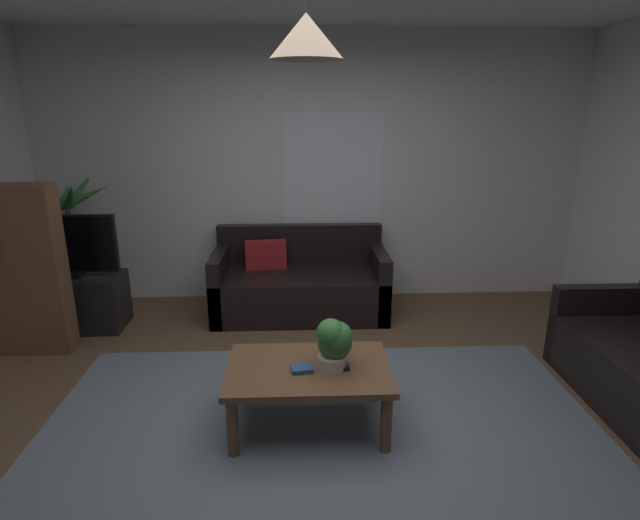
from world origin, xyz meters
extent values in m
cube|color=brown|center=(0.00, 0.00, -0.01)|extent=(5.51, 4.88, 0.02)
cube|color=slate|center=(0.00, -0.20, 0.00)|extent=(3.58, 2.68, 0.01)
cube|color=silver|center=(0.00, 2.47, 1.34)|extent=(5.63, 0.06, 2.68)
cube|color=white|center=(0.22, 2.44, 1.32)|extent=(1.00, 0.01, 1.17)
cube|color=black|center=(-0.13, 1.94, 0.21)|extent=(1.66, 0.81, 0.42)
cube|color=black|center=(-0.13, 2.28, 0.62)|extent=(1.66, 0.12, 0.40)
cube|color=black|center=(-0.90, 1.94, 0.32)|extent=(0.12, 0.81, 0.64)
cube|color=black|center=(0.64, 1.94, 0.32)|extent=(0.12, 0.81, 0.64)
cube|color=maroon|center=(-0.46, 2.10, 0.56)|extent=(0.41, 0.17, 0.28)
cube|color=black|center=(2.25, 0.86, 0.32)|extent=(0.81, 0.12, 0.64)
cube|color=brown|center=(-0.08, 0.09, 0.40)|extent=(1.02, 0.67, 0.04)
cylinder|color=brown|center=(-0.53, -0.18, 0.19)|extent=(0.07, 0.07, 0.38)
cylinder|color=brown|center=(0.37, -0.18, 0.19)|extent=(0.07, 0.07, 0.38)
cylinder|color=brown|center=(-0.53, 0.37, 0.19)|extent=(0.07, 0.07, 0.38)
cylinder|color=brown|center=(0.37, 0.37, 0.19)|extent=(0.07, 0.07, 0.38)
cube|color=#2D4C8C|center=(-0.12, 0.04, 0.43)|extent=(0.14, 0.12, 0.03)
cube|color=black|center=(0.14, 0.10, 0.43)|extent=(0.07, 0.16, 0.02)
cylinder|color=beige|center=(0.07, 0.08, 0.46)|extent=(0.18, 0.18, 0.08)
sphere|color=#3D7F3D|center=(0.08, 0.11, 0.57)|extent=(0.21, 0.21, 0.21)
sphere|color=#3D7F3D|center=(0.09, 0.07, 0.63)|extent=(0.20, 0.20, 0.20)
sphere|color=#3D7F3D|center=(0.05, 0.06, 0.66)|extent=(0.17, 0.17, 0.17)
cube|color=black|center=(-2.20, 1.69, 0.25)|extent=(0.90, 0.44, 0.50)
cube|color=black|center=(-2.20, 1.67, 0.81)|extent=(0.92, 0.05, 0.52)
cube|color=black|center=(-2.20, 1.64, 0.81)|extent=(0.88, 0.00, 0.48)
cube|color=black|center=(-2.20, 1.67, 0.52)|extent=(0.24, 0.16, 0.04)
cylinder|color=#4C4C51|center=(-2.34, 2.14, 0.15)|extent=(0.32, 0.32, 0.30)
cylinder|color=brown|center=(-2.34, 2.14, 0.69)|extent=(0.05, 0.05, 0.77)
cone|color=#2D6B33|center=(-2.15, 2.17, 1.15)|extent=(0.43, 0.17, 0.26)
cone|color=#2D6B33|center=(-2.26, 2.32, 1.19)|extent=(0.23, 0.43, 0.36)
cone|color=#2D6B33|center=(-2.40, 2.30, 1.15)|extent=(0.19, 0.37, 0.27)
cone|color=#2D6B33|center=(-2.53, 2.10, 1.13)|extent=(0.43, 0.20, 0.22)
cone|color=#2D6B33|center=(-2.48, 1.95, 1.19)|extent=(0.34, 0.48, 0.39)
cone|color=#2D6B33|center=(-2.25, 2.03, 1.18)|extent=(0.27, 0.30, 0.33)
cube|color=brown|center=(-2.38, 1.24, 0.70)|extent=(0.70, 0.22, 1.40)
cone|color=tan|center=(-0.08, 0.09, 2.32)|extent=(0.39, 0.39, 0.22)
camera|label=1|loc=(-0.12, -2.75, 1.99)|focal=28.66mm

